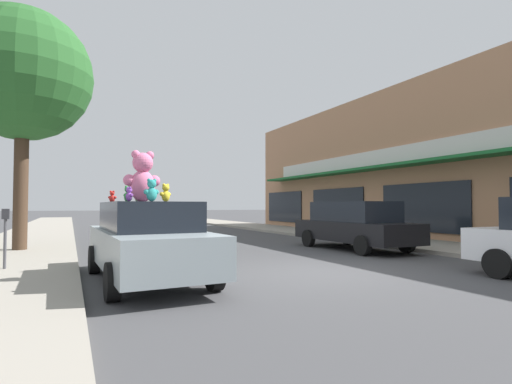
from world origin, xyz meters
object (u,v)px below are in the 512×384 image
teddy_bear_cream (138,195)px  street_tree (23,75)px  teddy_bear_purple (129,194)px  teddy_bear_green (128,194)px  teddy_bear_teal (152,190)px  parking_meter (5,230)px  teddy_bear_giant (143,177)px  plush_art_car (148,240)px  teddy_bear_red (112,197)px  teddy_bear_yellow (166,193)px  parked_car_far_center (354,224)px

teddy_bear_cream → street_tree: 7.42m
street_tree → teddy_bear_purple: bearing=-72.8°
teddy_bear_cream → teddy_bear_green: 0.28m
teddy_bear_teal → teddy_bear_cream: bearing=-112.8°
teddy_bear_cream → parking_meter: bearing=-68.2°
teddy_bear_giant → teddy_bear_green: (-0.23, 0.27, -0.32)m
teddy_bear_giant → teddy_bear_teal: 1.15m
teddy_bear_cream → teddy_bear_purple: teddy_bear_cream is taller
plush_art_car → teddy_bear_purple: bearing=-116.7°
teddy_bear_teal → teddy_bear_red: 2.17m
teddy_bear_red → parking_meter: bearing=2.9°
teddy_bear_teal → teddy_bear_red: (-0.43, 2.13, -0.06)m
plush_art_car → teddy_bear_giant: size_ratio=4.70×
teddy_bear_yellow → street_tree: (-2.94, 6.92, 3.81)m
street_tree → parking_meter: bearing=-88.1°
teddy_bear_cream → teddy_bear_red: teddy_bear_cream is taller
teddy_bear_yellow → street_tree: 8.43m
plush_art_car → teddy_bear_teal: 1.48m
plush_art_car → parking_meter: 3.32m
plush_art_car → parked_car_far_center: parked_car_far_center is taller
teddy_bear_giant → teddy_bear_purple: teddy_bear_giant is taller
plush_art_car → teddy_bear_yellow: (0.19, -0.72, 0.89)m
teddy_bear_giant → street_tree: bearing=-76.7°
teddy_bear_giant → teddy_bear_cream: 0.56m
teddy_bear_teal → teddy_bear_yellow: teddy_bear_teal is taller
teddy_bear_green → teddy_bear_teal: size_ratio=0.85×
plush_art_car → teddy_bear_yellow: teddy_bear_yellow is taller
teddy_bear_green → teddy_bear_giant: bearing=-174.8°
teddy_bear_cream → teddy_bear_teal: bearing=54.6°
teddy_bear_cream → teddy_bear_teal: (-0.01, -1.56, 0.04)m
plush_art_car → teddy_bear_green: teddy_bear_green is taller
teddy_bear_giant → teddy_bear_purple: 1.17m
teddy_bear_cream → parked_car_far_center: (7.38, 2.41, -0.84)m
plush_art_car → teddy_bear_giant: bearing=-162.8°
teddy_bear_purple → teddy_bear_yellow: bearing=-85.8°
teddy_bear_giant → teddy_bear_green: teddy_bear_giant is taller
teddy_bear_giant → street_tree: 7.62m
teddy_bear_cream → teddy_bear_red: 0.72m
teddy_bear_giant → teddy_bear_green: size_ratio=3.04×
teddy_bear_cream → teddy_bear_red: bearing=-87.3°
teddy_bear_cream → parking_meter: (-2.49, 1.63, -0.74)m
plush_art_car → street_tree: (-2.75, 6.20, 4.71)m
teddy_bear_giant → teddy_bear_red: bearing=-75.5°
teddy_bear_cream → street_tree: size_ratio=0.04×
teddy_bear_teal → parking_meter: 4.11m
plush_art_car → teddy_bear_yellow: size_ratio=14.19×
teddy_bear_green → teddy_bear_yellow: teddy_bear_yellow is taller
plush_art_car → teddy_bear_red: 1.42m
teddy_bear_cream → parked_car_far_center: size_ratio=0.07×
plush_art_car → street_tree: street_tree is taller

